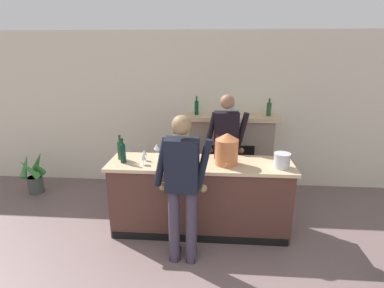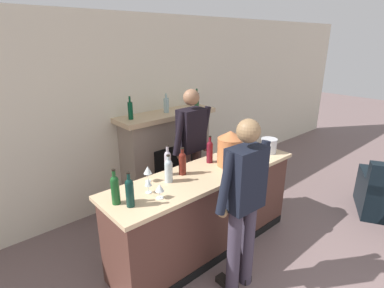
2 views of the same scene
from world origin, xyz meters
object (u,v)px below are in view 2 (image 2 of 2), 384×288
at_px(copper_dispenser, 230,148).
at_px(wine_bottle_burgundy_dark, 115,189).
at_px(ice_bucket_steel, 269,146).
at_px(wine_bottle_chardonnay_pale, 169,170).
at_px(person_bartender, 192,149).
at_px(wine_glass_mid_counter, 148,183).
at_px(wine_bottle_merlot_tall, 168,162).
at_px(wine_glass_back_row, 160,188).
at_px(wine_bottle_port_short, 210,151).
at_px(person_customer, 243,202).
at_px(wine_glass_near_bucket, 148,170).
at_px(wine_bottle_riesling_slim, 130,191).
at_px(wine_bottle_cabernet_heavy, 182,162).
at_px(fireplace_stone, 167,154).

distance_m(copper_dispenser, wine_bottle_burgundy_dark, 1.42).
distance_m(ice_bucket_steel, wine_bottle_chardonnay_pale, 1.50).
relative_size(person_bartender, wine_glass_mid_counter, 12.23).
height_order(wine_bottle_chardonnay_pale, wine_bottle_merlot_tall, wine_bottle_merlot_tall).
bearing_deg(wine_glass_back_row, wine_bottle_chardonnay_pale, 38.83).
bearing_deg(wine_bottle_port_short, copper_dispenser, -60.29).
distance_m(copper_dispenser, wine_glass_mid_counter, 1.09).
bearing_deg(person_customer, wine_glass_back_row, 136.30).
relative_size(person_customer, wine_glass_near_bucket, 10.41).
distance_m(person_bartender, wine_glass_mid_counter, 1.27).
bearing_deg(wine_bottle_burgundy_dark, wine_bottle_riesling_slim, -59.91).
bearing_deg(wine_glass_mid_counter, wine_glass_back_row, -82.48).
relative_size(ice_bucket_steel, wine_bottle_cabernet_heavy, 0.68).
bearing_deg(person_customer, wine_bottle_cabernet_heavy, 95.03).
bearing_deg(wine_bottle_burgundy_dark, wine_bottle_merlot_tall, 13.65).
bearing_deg(wine_bottle_port_short, wine_bottle_chardonnay_pale, -172.63).
relative_size(ice_bucket_steel, wine_bottle_chardonnay_pale, 0.70).
bearing_deg(wine_glass_near_bucket, wine_bottle_riesling_slim, -141.66).
relative_size(fireplace_stone, wine_bottle_chardonnay_pale, 5.67).
distance_m(person_customer, wine_glass_mid_counter, 0.91).
bearing_deg(wine_glass_back_row, wine_glass_mid_counter, 97.52).
bearing_deg(wine_bottle_burgundy_dark, wine_glass_back_row, -27.41).
relative_size(wine_bottle_riesling_slim, wine_glass_mid_counter, 2.22).
height_order(wine_bottle_merlot_tall, wine_bottle_burgundy_dark, wine_bottle_merlot_tall).
distance_m(ice_bucket_steel, wine_bottle_merlot_tall, 1.43).
bearing_deg(fireplace_stone, wine_bottle_port_short, -101.80).
xyz_separation_m(copper_dispenser, wine_bottle_chardonnay_pale, (-0.80, 0.12, -0.07)).
bearing_deg(wine_bottle_merlot_tall, wine_bottle_chardonnay_pale, -124.09).
distance_m(person_customer, wine_bottle_cabernet_heavy, 0.82).
height_order(copper_dispenser, ice_bucket_steel, copper_dispenser).
height_order(person_customer, person_bartender, person_bartender).
relative_size(wine_bottle_port_short, wine_glass_mid_counter, 2.23).
bearing_deg(copper_dispenser, wine_bottle_chardonnay_pale, 171.22).
xyz_separation_m(person_bartender, wine_glass_mid_counter, (-1.10, -0.62, 0.10)).
distance_m(wine_bottle_riesling_slim, wine_glass_near_bucket, 0.49).
distance_m(person_customer, wine_bottle_port_short, 0.94).
distance_m(wine_bottle_merlot_tall, wine_bottle_riesling_slim, 0.71).
relative_size(person_customer, wine_glass_back_row, 12.39).
height_order(ice_bucket_steel, wine_bottle_riesling_slim, wine_bottle_riesling_slim).
bearing_deg(wine_glass_mid_counter, wine_bottle_riesling_slim, -158.38).
bearing_deg(wine_bottle_burgundy_dark, wine_bottle_port_short, 5.34).
relative_size(wine_bottle_port_short, wine_glass_back_row, 2.30).
xyz_separation_m(copper_dispenser, wine_bottle_burgundy_dark, (-1.42, 0.09, -0.06)).
xyz_separation_m(copper_dispenser, wine_glass_back_row, (-1.06, -0.09, -0.11)).
bearing_deg(person_customer, person_bartender, 68.50).
bearing_deg(person_customer, wine_bottle_chardonnay_pale, 111.31).
relative_size(person_bartender, ice_bucket_steel, 8.67).
bearing_deg(wine_bottle_merlot_tall, wine_glass_mid_counter, -152.75).
distance_m(wine_bottle_burgundy_dark, wine_glass_mid_counter, 0.33).
height_order(ice_bucket_steel, wine_bottle_port_short, wine_bottle_port_short).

